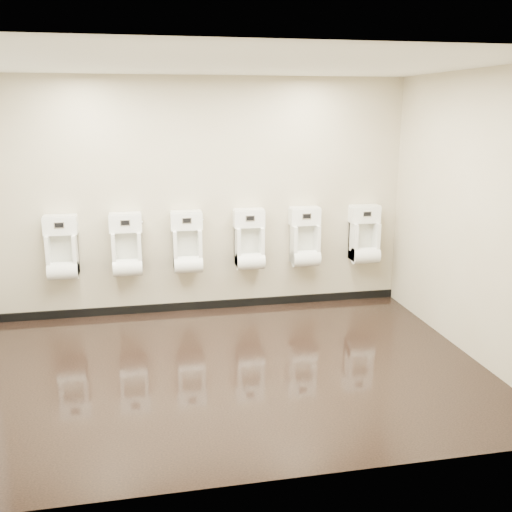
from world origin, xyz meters
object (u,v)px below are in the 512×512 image
(urinal_2, at_px, (187,247))
(urinal_4, at_px, (305,241))
(urinal_0, at_px, (62,252))
(urinal_5, at_px, (364,239))
(urinal_1, at_px, (127,249))
(urinal_3, at_px, (249,244))

(urinal_2, distance_m, urinal_4, 1.45)
(urinal_0, xyz_separation_m, urinal_2, (1.43, 0.00, 0.00))
(urinal_0, height_order, urinal_5, same)
(urinal_1, bearing_deg, urinal_2, 0.00)
(urinal_2, relative_size, urinal_3, 1.00)
(urinal_4, height_order, urinal_5, same)
(urinal_0, relative_size, urinal_5, 1.00)
(urinal_3, bearing_deg, urinal_2, 180.00)
(urinal_4, bearing_deg, urinal_3, 180.00)
(urinal_1, xyz_separation_m, urinal_3, (1.46, 0.00, 0.00))
(urinal_4, bearing_deg, urinal_1, 180.00)
(urinal_4, bearing_deg, urinal_0, 180.00)
(urinal_3, bearing_deg, urinal_5, 0.00)
(urinal_0, height_order, urinal_3, same)
(urinal_3, bearing_deg, urinal_4, 0.00)
(urinal_1, bearing_deg, urinal_4, 0.00)
(urinal_0, bearing_deg, urinal_2, 0.00)
(urinal_3, relative_size, urinal_5, 1.00)
(urinal_1, distance_m, urinal_5, 2.93)
(urinal_1, bearing_deg, urinal_3, 0.00)
(urinal_0, relative_size, urinal_3, 1.00)
(urinal_0, relative_size, urinal_1, 1.00)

